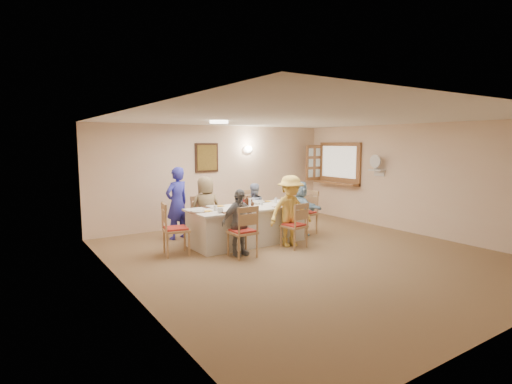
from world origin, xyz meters
TOP-DOWN VIEW (x-y plane):
  - ground at (0.00, 0.00)m, footprint 7.00×7.00m
  - room_walls at (0.00, 0.00)m, footprint 7.00×7.00m
  - wall_picture at (-0.30, 3.46)m, footprint 0.62×0.05m
  - wall_sconce at (0.90, 3.44)m, footprint 0.26×0.09m
  - ceiling_light at (-1.00, 1.50)m, footprint 0.36×0.36m
  - serving_hatch at (3.21, 2.40)m, footprint 0.06×1.50m
  - hatch_sill at (3.09, 2.40)m, footprint 0.30×1.50m
  - shutter_door at (2.95, 3.16)m, footprint 0.55×0.04m
  - fan_shelf at (3.13, 1.05)m, footprint 0.22×0.36m
  - desk_fan at (3.10, 1.05)m, footprint 0.30×0.30m
  - dining_table at (-0.44, 1.38)m, footprint 2.43×1.03m
  - chair_back_left at (-1.04, 2.18)m, footprint 0.46×0.46m
  - chair_back_right at (0.16, 2.18)m, footprint 0.48×0.48m
  - chair_front_left at (-1.04, 0.58)m, footprint 0.47×0.47m
  - chair_front_right at (0.16, 0.58)m, footprint 0.50×0.50m
  - chair_left_end at (-1.99, 1.38)m, footprint 0.56×0.56m
  - chair_right_end at (1.11, 1.38)m, footprint 0.53×0.53m
  - diner_back_left at (-1.04, 2.06)m, footprint 0.76×0.58m
  - diner_back_right at (0.16, 2.06)m, footprint 0.65×0.55m
  - diner_front_left at (-1.04, 0.70)m, footprint 0.75×0.38m
  - diner_front_right at (0.16, 0.70)m, footprint 1.06×0.76m
  - diner_right_end at (0.98, 1.38)m, footprint 1.17×0.47m
  - caregiver at (-1.49, 2.53)m, footprint 0.77×0.68m
  - placemat_fl at (-1.04, 0.96)m, footprint 0.37×0.28m
  - plate_fl at (-1.04, 0.96)m, footprint 0.23×0.23m
  - napkin_fl at (-0.86, 0.91)m, footprint 0.14×0.14m
  - placemat_fr at (0.16, 0.96)m, footprint 0.36×0.27m
  - plate_fr at (0.16, 0.96)m, footprint 0.26×0.26m
  - napkin_fr at (0.34, 0.91)m, footprint 0.14×0.14m
  - placemat_bl at (-1.04, 1.80)m, footprint 0.36×0.27m
  - plate_bl at (-1.04, 1.80)m, footprint 0.23×0.23m
  - napkin_bl at (-0.86, 1.75)m, footprint 0.14×0.14m
  - placemat_br at (0.16, 1.80)m, footprint 0.38×0.28m
  - plate_br at (0.16, 1.80)m, footprint 0.22×0.22m
  - napkin_br at (0.34, 1.75)m, footprint 0.13×0.13m
  - placemat_le at (-1.54, 1.38)m, footprint 0.37×0.27m
  - plate_le at (-1.54, 1.38)m, footprint 0.25×0.25m
  - napkin_le at (-1.36, 1.33)m, footprint 0.15×0.15m
  - placemat_re at (0.68, 1.38)m, footprint 0.36×0.27m
  - plate_re at (0.68, 1.38)m, footprint 0.24×0.24m
  - napkin_re at (0.86, 1.33)m, footprint 0.14×0.14m
  - teacup_a at (-1.23, 1.06)m, footprint 0.17×0.17m
  - teacup_b at (-0.04, 1.87)m, footprint 0.17×0.17m
  - bowl_a at (-0.68, 1.09)m, footprint 0.39×0.39m
  - bowl_b at (-0.05, 1.61)m, footprint 0.27×0.27m
  - condiment_ketchup at (-0.53, 1.40)m, footprint 0.12×0.13m
  - condiment_brown at (-0.40, 1.45)m, footprint 0.15×0.15m
  - condiment_malt at (-0.33, 1.37)m, footprint 0.14×0.14m
  - drinking_glass at (-0.59, 1.43)m, footprint 0.06×0.06m

SIDE VIEW (x-z plane):
  - ground at x=0.00m, z-range 0.00..0.00m
  - dining_table at x=-0.44m, z-range 0.00..0.76m
  - chair_front_right at x=0.16m, z-range 0.00..0.91m
  - chair_back_left at x=-1.04m, z-range 0.00..0.93m
  - chair_front_left at x=-1.04m, z-range 0.00..0.96m
  - chair_back_right at x=0.16m, z-range 0.00..0.98m
  - chair_left_end at x=-1.99m, z-range 0.00..0.99m
  - chair_right_end at x=1.11m, z-range 0.00..0.99m
  - diner_back_right at x=0.16m, z-range 0.00..1.15m
  - diner_right_end at x=0.98m, z-range 0.00..1.22m
  - diner_front_left at x=-1.04m, z-range 0.00..1.23m
  - diner_back_left at x=-1.04m, z-range 0.00..1.37m
  - diner_front_right at x=0.16m, z-range 0.00..1.43m
  - placemat_fl at x=-1.04m, z-range 0.76..0.77m
  - placemat_fr at x=0.16m, z-range 0.76..0.77m
  - placemat_bl at x=-1.04m, z-range 0.76..0.77m
  - placemat_br at x=0.16m, z-range 0.76..0.77m
  - placemat_le at x=-1.54m, z-range 0.76..0.77m
  - placemat_re at x=0.68m, z-range 0.76..0.77m
  - napkin_fl at x=-0.86m, z-range 0.77..0.77m
  - napkin_fr at x=0.34m, z-range 0.77..0.77m
  - napkin_bl at x=-0.86m, z-range 0.77..0.77m
  - napkin_br at x=0.34m, z-range 0.77..0.77m
  - napkin_le at x=-1.36m, z-range 0.77..0.77m
  - napkin_re at x=0.86m, z-range 0.77..0.77m
  - plate_fl at x=-1.04m, z-range 0.77..0.78m
  - plate_fr at x=0.16m, z-range 0.77..0.78m
  - plate_bl at x=-1.04m, z-range 0.77..0.78m
  - plate_br at x=0.16m, z-range 0.77..0.78m
  - plate_le at x=-1.54m, z-range 0.77..0.78m
  - plate_re at x=0.68m, z-range 0.77..0.78m
  - caregiver at x=-1.49m, z-range 0.00..1.56m
  - bowl_a at x=-0.68m, z-range 0.76..0.82m
  - bowl_b at x=-0.05m, z-range 0.76..0.83m
  - teacup_b at x=-0.04m, z-range 0.76..0.85m
  - teacup_a at x=-1.23m, z-range 0.76..0.85m
  - drinking_glass at x=-0.59m, z-range 0.77..0.86m
  - condiment_malt at x=-0.33m, z-range 0.76..0.91m
  - condiment_brown at x=-0.40m, z-range 0.76..0.98m
  - condiment_ketchup at x=-0.53m, z-range 0.76..0.98m
  - hatch_sill at x=3.09m, z-range 0.95..1.00m
  - fan_shelf at x=3.13m, z-range 1.39..1.41m
  - serving_hatch at x=3.21m, z-range 0.92..2.08m
  - shutter_door at x=2.95m, z-range 1.00..2.00m
  - room_walls at x=0.00m, z-range -1.99..5.01m
  - desk_fan at x=3.10m, z-range 1.41..1.69m
  - wall_picture at x=-0.30m, z-range 1.34..2.06m
  - wall_sconce at x=0.90m, z-range 1.81..1.99m
  - ceiling_light at x=-1.00m, z-range 2.45..2.50m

